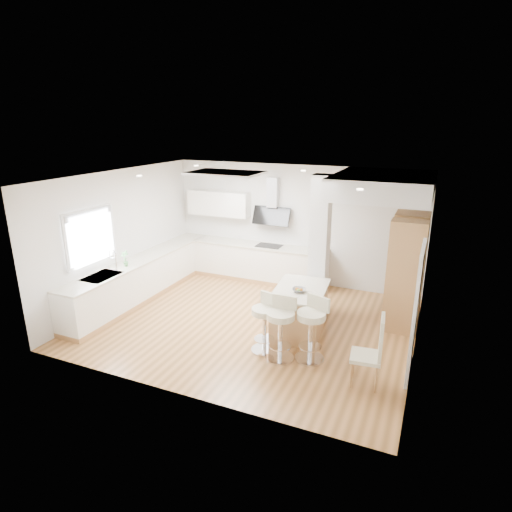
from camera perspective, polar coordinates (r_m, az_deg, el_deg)
The scene contains 18 objects.
ground at distance 8.44m, azimuth -0.70°, elevation -8.79°, with size 6.00×6.00×0.00m, color #AF7741.
ceiling at distance 8.44m, azimuth -0.70°, elevation -8.79°, with size 6.00×5.00×0.02m, color silver.
wall_back at distance 10.16m, azimuth 5.05°, elevation 4.18°, with size 6.00×0.04×2.80m, color silver.
wall_left at distance 9.50m, azimuth -17.51°, elevation 2.45°, with size 0.04×5.00×2.80m, color silver.
wall_right at distance 7.28m, azimuth 21.36°, elevation -2.51°, with size 0.04×5.00×2.80m, color silver.
skylight at distance 8.49m, azimuth -4.05°, elevation 10.94°, with size 4.10×2.10×0.06m.
window_left at distance 8.76m, azimuth -21.25°, elevation 2.81°, with size 0.06×1.28×1.07m.
doorway_right at distance 6.87m, azimuth 20.51°, elevation -7.23°, with size 0.05×1.00×2.10m.
counter_left at distance 9.76m, azimuth -14.79°, elevation -2.72°, with size 0.63×4.50×1.35m.
counter_back at distance 10.42m, azimuth -0.31°, elevation 0.57°, with size 3.62×0.63×2.50m.
pillar at distance 8.44m, azimuth 8.45°, elevation 1.23°, with size 0.35×0.35×2.80m.
soffit at distance 8.43m, azimuth 16.63°, elevation 9.04°, with size 1.78×2.20×0.40m.
oven_column at distance 8.57m, azimuth 19.39°, elevation -1.81°, with size 0.63×1.21×2.10m.
peninsula at distance 8.00m, azimuth 5.86°, elevation -7.10°, with size 1.04×1.46×0.90m.
bar_stool_a at distance 7.23m, azimuth 1.24°, elevation -8.54°, with size 0.56×0.56×1.01m.
bar_stool_b at distance 7.00m, azimuth 3.35°, elevation -9.21°, with size 0.48×0.48×1.06m.
bar_stool_c at distance 7.02m, azimuth 7.43°, elevation -9.19°, with size 0.63×0.63×1.08m.
dining_chair at distance 6.56m, azimuth 15.38°, elevation -11.87°, with size 0.48×0.48×1.12m.
Camera 1 is at (3.10, -6.89, 3.76)m, focal length 30.00 mm.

